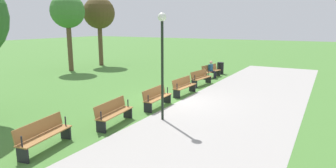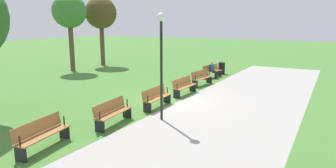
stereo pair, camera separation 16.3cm
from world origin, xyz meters
name	(u,v)px [view 1 (the left image)]	position (x,y,z in m)	size (l,w,h in m)	color
ground_plane	(173,101)	(0.00, 0.00, 0.00)	(120.00, 120.00, 0.00)	#477A33
path_paving	(234,109)	(0.00, 3.07, 0.00)	(28.56, 5.49, 0.01)	#A39E99
bench_0	(211,71)	(-6.88, -0.67, 0.48)	(1.95, 0.79, 0.89)	#996633
bench_1	(201,77)	(-4.14, -0.29, 0.48)	(1.94, 0.67, 0.89)	#996633
bench_2	(184,86)	(-1.38, -0.09, 0.48)	(1.91, 0.54, 0.89)	#996633
bench_3	(157,97)	(1.38, -0.09, 0.48)	(1.91, 0.54, 0.89)	#996633
bench_4	(114,112)	(4.14, -0.29, 0.48)	(1.94, 0.67, 0.89)	#996633
bench_5	(44,134)	(6.88, -0.67, 0.48)	(1.95, 0.79, 0.89)	#996633
person_seated	(212,69)	(-6.73, -0.55, 0.64)	(0.39, 0.56, 1.20)	navy
tree_0	(99,14)	(-7.95, -11.69, 4.59)	(2.78, 2.78, 6.05)	brown
tree_2	(68,12)	(-4.26, -11.55, 4.61)	(2.63, 2.63, 6.00)	brown
lamp_post	(162,47)	(2.76, 1.01, 2.84)	(0.32, 0.32, 4.09)	black
trash_bin	(220,68)	(-8.67, -0.59, 0.44)	(0.49, 0.49, 0.87)	black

